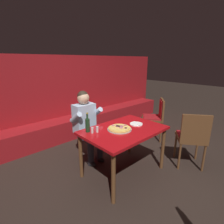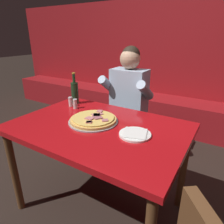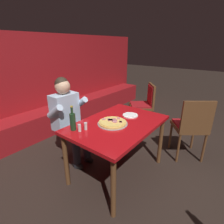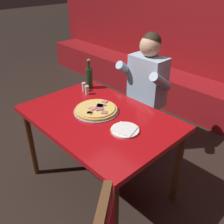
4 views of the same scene
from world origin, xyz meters
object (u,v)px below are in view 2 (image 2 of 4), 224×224
object	(u,v)px
pizza	(93,120)
beer_bottle	(75,92)
plate_white_paper	(135,134)
shaker_parmesan	(75,104)
diner_seated_blue_shirt	(125,102)
shaker_red_pepper_flakes	(71,102)
main_dining_table	(98,136)

from	to	relation	value
pizza	beer_bottle	world-z (taller)	beer_bottle
plate_white_paper	shaker_parmesan	bearing A→B (deg)	164.89
pizza	shaker_parmesan	size ratio (longest dim) A/B	4.32
beer_bottle	diner_seated_blue_shirt	xyz separation A→B (m)	(0.30, 0.45, -0.17)
plate_white_paper	shaker_red_pepper_flakes	bearing A→B (deg)	164.75
plate_white_paper	beer_bottle	bearing A→B (deg)	159.30
shaker_red_pepper_flakes	shaker_parmesan	distance (m)	0.08
plate_white_paper	diner_seated_blue_shirt	bearing A→B (deg)	122.23
plate_white_paper	shaker_parmesan	size ratio (longest dim) A/B	2.44
shaker_parmesan	diner_seated_blue_shirt	xyz separation A→B (m)	(0.21, 0.56, -0.10)
main_dining_table	diner_seated_blue_shirt	bearing A→B (deg)	102.98
beer_bottle	shaker_parmesan	world-z (taller)	beer_bottle
pizza	shaker_red_pepper_flakes	size ratio (longest dim) A/B	4.32
main_dining_table	shaker_red_pepper_flakes	bearing A→B (deg)	155.61
plate_white_paper	pizza	bearing A→B (deg)	175.22
main_dining_table	shaker_parmesan	size ratio (longest dim) A/B	14.56
plate_white_paper	shaker_parmesan	xyz separation A→B (m)	(-0.67, 0.18, 0.03)
main_dining_table	plate_white_paper	distance (m)	0.31
plate_white_paper	shaker_parmesan	world-z (taller)	shaker_parmesan
shaker_red_pepper_flakes	diner_seated_blue_shirt	distance (m)	0.61
main_dining_table	beer_bottle	size ratio (longest dim) A/B	4.29
pizza	diner_seated_blue_shirt	size ratio (longest dim) A/B	0.29
shaker_parmesan	main_dining_table	bearing A→B (deg)	-25.85
main_dining_table	shaker_red_pepper_flakes	distance (m)	0.51
main_dining_table	pizza	xyz separation A→B (m)	(-0.06, 0.03, 0.11)
main_dining_table	diner_seated_blue_shirt	distance (m)	0.76
shaker_red_pepper_flakes	beer_bottle	bearing A→B (deg)	102.29
main_dining_table	plate_white_paper	bearing A→B (deg)	0.21
pizza	main_dining_table	bearing A→B (deg)	-25.72
plate_white_paper	shaker_red_pepper_flakes	world-z (taller)	shaker_red_pepper_flakes
plate_white_paper	diner_seated_blue_shirt	distance (m)	0.87
shaker_red_pepper_flakes	pizza	bearing A→B (deg)	-24.16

